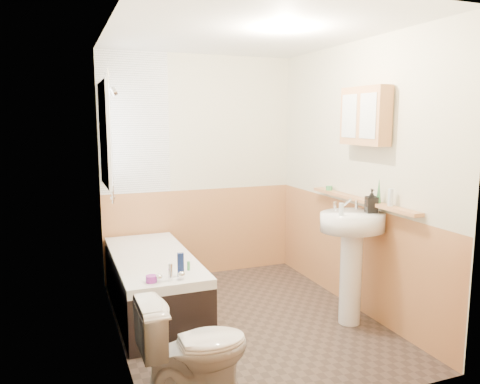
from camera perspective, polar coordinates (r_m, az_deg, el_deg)
name	(u,v)px	position (r m, az deg, el deg)	size (l,w,h in m)	color
floor	(246,320)	(4.36, 0.74, -15.39)	(2.80, 2.80, 0.00)	#302722
ceiling	(247,32)	(4.04, 0.82, 18.95)	(2.80, 2.80, 0.00)	white
wall_back	(200,167)	(5.34, -4.94, 3.00)	(2.20, 0.02, 2.50)	beige
wall_front	(338,213)	(2.78, 11.81, -2.57)	(2.20, 0.02, 2.50)	beige
wall_left	(114,190)	(3.74, -15.16, 0.23)	(0.02, 2.80, 2.50)	beige
wall_right	(355,177)	(4.55, 13.86, 1.76)	(0.02, 2.80, 2.50)	beige
wainscot_right	(350,254)	(4.68, 13.29, -7.39)	(0.01, 2.80, 1.00)	tan
wainscot_front	(332,333)	(3.03, 11.11, -16.53)	(2.20, 0.01, 1.00)	tan
wainscot_back	(201,232)	(5.45, -4.76, -4.90)	(2.20, 0.01, 1.00)	tan
tile_cladding_left	(116,190)	(3.75, -14.82, 0.25)	(0.01, 2.80, 2.50)	white
tile_return_back	(134,123)	(5.13, -12.80, 8.17)	(0.75, 0.01, 1.50)	white
window	(105,134)	(4.66, -16.08, 6.77)	(0.03, 0.79, 0.99)	white
bathtub	(153,282)	(4.53, -10.53, -10.76)	(0.70, 1.68, 0.68)	black
shower_riser	(111,126)	(4.37, -15.43, 7.80)	(0.10, 0.08, 1.21)	silver
toilet	(194,350)	(3.14, -5.58, -18.60)	(0.40, 0.71, 0.69)	white
sink	(352,245)	(4.20, 13.47, -6.32)	(0.58, 0.47, 1.12)	white
pine_shelf	(360,200)	(4.38, 14.47, -0.94)	(0.10, 1.49, 0.03)	tan
medicine_cabinet	(365,116)	(4.26, 14.98, 8.94)	(0.14, 0.56, 0.51)	tan
foam_can	(391,197)	(4.05, 17.88, -0.63)	(0.04, 0.04, 0.14)	silver
green_bottle	(379,191)	(4.16, 16.57, 0.17)	(0.04, 0.04, 0.22)	#388447
black_jar	(329,188)	(4.80, 10.82, 0.47)	(0.06, 0.06, 0.04)	#388447
soap_bottle	(371,207)	(4.17, 15.71, -1.80)	(0.09, 0.21, 0.10)	black
clear_bottle	(341,209)	(3.98, 12.25, -2.08)	(0.04, 0.04, 0.11)	silver
blue_gel	(181,265)	(3.83, -7.25, -8.77)	(0.05, 0.03, 0.19)	navy
cream_jar	(151,279)	(3.75, -10.76, -10.37)	(0.09, 0.09, 0.05)	purple
orange_bottle	(189,266)	(3.98, -6.29, -8.94)	(0.02, 0.02, 0.08)	#388447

